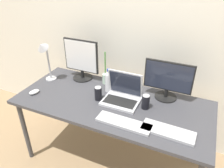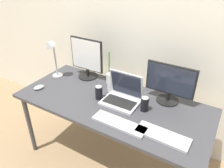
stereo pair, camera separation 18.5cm
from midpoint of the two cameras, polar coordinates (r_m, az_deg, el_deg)
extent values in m
plane|color=#9E7F5B|center=(2.45, 2.29, -19.00)|extent=(16.00, 16.00, 0.00)
cube|color=silver|center=(2.21, 10.63, 15.22)|extent=(7.00, 0.08, 2.60)
cylinder|color=#424247|center=(2.42, -18.72, -10.05)|extent=(0.04, 0.04, 0.71)
cylinder|color=#424247|center=(2.77, -9.10, -3.01)|extent=(0.04, 0.04, 0.71)
cylinder|color=#424247|center=(2.30, 25.19, -14.10)|extent=(0.04, 0.04, 0.71)
cube|color=#3D3D42|center=(1.96, 2.72, -5.01)|extent=(1.73, 0.76, 0.03)
cylinder|color=black|center=(2.35, -4.06, 2.03)|extent=(0.21, 0.21, 0.01)
cylinder|color=black|center=(2.33, -4.09, 2.97)|extent=(0.03, 0.03, 0.07)
cube|color=black|center=(2.25, -4.28, 7.63)|extent=(0.37, 0.02, 0.34)
cube|color=white|center=(2.24, -4.47, 7.52)|extent=(0.35, 0.01, 0.31)
cylinder|color=black|center=(2.04, 16.82, -4.16)|extent=(0.20, 0.20, 0.01)
cylinder|color=black|center=(2.02, 16.98, -3.21)|extent=(0.03, 0.03, 0.07)
cube|color=black|center=(1.93, 17.73, 1.02)|extent=(0.42, 0.02, 0.27)
cube|color=#232838|center=(1.92, 17.63, 0.86)|extent=(0.40, 0.01, 0.25)
cube|color=silver|center=(1.93, 5.01, -4.77)|extent=(0.32, 0.25, 0.02)
cube|color=black|center=(1.91, 4.78, -4.76)|extent=(0.28, 0.14, 0.00)
cube|color=silver|center=(1.94, 6.51, -0.09)|extent=(0.32, 0.06, 0.25)
cube|color=#232838|center=(1.93, 6.42, -0.21)|extent=(0.29, 0.04, 0.22)
cube|color=#B2B2B7|center=(1.66, 16.30, -12.96)|extent=(0.39, 0.15, 0.02)
cube|color=#B2B2B7|center=(1.70, 5.03, -10.35)|extent=(0.43, 0.13, 0.02)
ellipsoid|color=silver|center=(2.21, -16.30, -0.91)|extent=(0.09, 0.11, 0.03)
cylinder|color=silver|center=(2.06, 2.29, 0.36)|extent=(0.07, 0.07, 0.18)
cone|color=silver|center=(2.01, 2.35, 2.98)|extent=(0.06, 0.06, 0.03)
cylinder|color=#1938B2|center=(2.00, 2.37, 3.62)|extent=(0.03, 0.03, 0.02)
cylinder|color=black|center=(1.84, 11.38, -5.29)|extent=(0.07, 0.07, 0.12)
cylinder|color=silver|center=(1.81, 11.58, -3.67)|extent=(0.06, 0.06, 0.00)
cylinder|color=black|center=(1.96, -0.75, -2.38)|extent=(0.07, 0.07, 0.12)
cylinder|color=silver|center=(1.92, -0.76, -0.80)|extent=(0.06, 0.06, 0.00)
cylinder|color=#B2D1B7|center=(2.21, 1.68, 1.40)|extent=(0.06, 0.06, 0.10)
cylinder|color=#519342|center=(2.13, 1.75, 5.41)|extent=(0.01, 0.01, 0.24)
cylinder|color=#B7B7BC|center=(2.41, -11.90, 2.14)|extent=(0.11, 0.11, 0.01)
cylinder|color=#B7B7BC|center=(2.33, -12.36, 6.01)|extent=(0.02, 0.02, 0.34)
cone|color=#B7B7BC|center=(2.22, -13.97, 10.18)|extent=(0.11, 0.12, 0.11)
camera|label=1|loc=(0.09, -87.14, 1.67)|focal=35.00mm
camera|label=2|loc=(0.09, 92.86, -1.67)|focal=35.00mm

